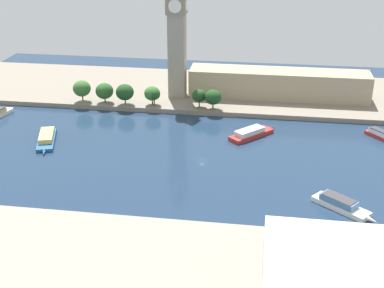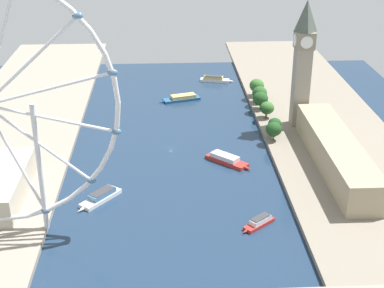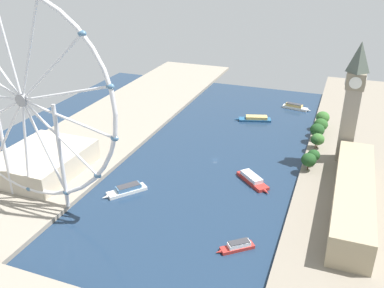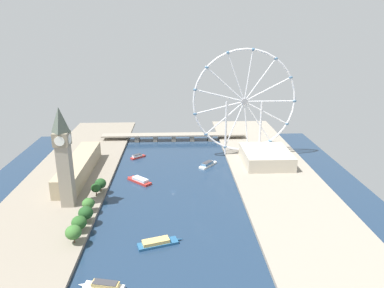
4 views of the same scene
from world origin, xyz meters
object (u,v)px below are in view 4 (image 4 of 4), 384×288
(river_bridge, at_px, (174,136))
(tour_boat_1, at_px, (138,156))
(ferris_wheel, at_px, (244,102))
(tour_boat_4, at_px, (103,286))
(tour_boat_3, at_px, (139,180))
(riverside_hall, at_px, (266,157))
(parliament_block, at_px, (79,167))
(tour_boat_0, at_px, (208,164))
(tour_boat_2, at_px, (158,243))
(clock_tower, at_px, (64,156))

(river_bridge, bearing_deg, tour_boat_1, -122.10)
(ferris_wheel, height_order, tour_boat_1, ferris_wheel)
(river_bridge, bearing_deg, tour_boat_4, -97.82)
(ferris_wheel, xyz_separation_m, tour_boat_3, (-119.69, -73.66, -66.25))
(ferris_wheel, relative_size, tour_boat_3, 4.55)
(tour_boat_3, xyz_separation_m, tour_boat_4, (-6.72, -159.42, 0.13))
(riverside_hall, bearing_deg, river_bridge, 136.80)
(parliament_block, relative_size, tour_boat_4, 4.01)
(tour_boat_1, relative_size, tour_boat_4, 0.64)
(tour_boat_0, distance_m, tour_boat_1, 88.89)
(ferris_wheel, relative_size, tour_boat_4, 4.28)
(tour_boat_1, xyz_separation_m, tour_boat_3, (8.85, -73.05, 0.09))
(ferris_wheel, bearing_deg, tour_boat_4, -118.47)
(river_bridge, height_order, tour_boat_2, river_bridge)
(tour_boat_0, height_order, tour_boat_2, tour_boat_0)
(clock_tower, height_order, parliament_block, clock_tower)
(parliament_block, relative_size, tour_boat_2, 3.42)
(tour_boat_0, bearing_deg, tour_boat_3, 158.70)
(riverside_hall, relative_size, tour_boat_2, 1.86)
(ferris_wheel, distance_m, river_bridge, 125.45)
(riverside_hall, relative_size, tour_boat_1, 3.37)
(river_bridge, relative_size, tour_boat_3, 7.15)
(tour_boat_1, relative_size, tour_boat_3, 0.68)
(ferris_wheel, bearing_deg, river_bridge, 140.97)
(tour_boat_0, distance_m, tour_boat_3, 86.06)
(ferris_wheel, height_order, river_bridge, ferris_wheel)
(parliament_block, bearing_deg, river_bridge, 52.17)
(tour_boat_4, bearing_deg, parliament_block, -59.66)
(riverside_hall, bearing_deg, tour_boat_4, -126.34)
(tour_boat_1, xyz_separation_m, tour_boat_2, (32.90, -186.79, -0.08))
(clock_tower, bearing_deg, river_bridge, 64.94)
(tour_boat_3, bearing_deg, ferris_wheel, -105.30)
(tour_boat_3, bearing_deg, tour_boat_4, 130.67)
(tour_boat_0, height_order, tour_boat_3, tour_boat_0)
(river_bridge, distance_m, tour_boat_2, 256.54)
(tour_boat_2, bearing_deg, tour_boat_3, 84.55)
(tour_boat_2, bearing_deg, ferris_wheel, 45.57)
(clock_tower, distance_m, tour_boat_1, 142.49)
(river_bridge, relative_size, tour_boat_0, 7.40)
(ferris_wheel, height_order, tour_boat_0, ferris_wheel)
(riverside_hall, bearing_deg, tour_boat_2, -127.00)
(parliament_block, bearing_deg, tour_boat_3, -12.92)
(riverside_hall, xyz_separation_m, tour_boat_1, (-150.43, 30.86, -8.67))
(clock_tower, xyz_separation_m, parliament_block, (-7.84, 67.60, -36.56))
(river_bridge, distance_m, tour_boat_3, 146.78)
(parliament_block, relative_size, riverside_hall, 1.84)
(clock_tower, bearing_deg, parliament_block, 96.61)
(clock_tower, bearing_deg, tour_boat_0, 36.04)
(clock_tower, distance_m, riverside_hall, 223.06)
(tour_boat_1, bearing_deg, river_bridge, 18.54)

